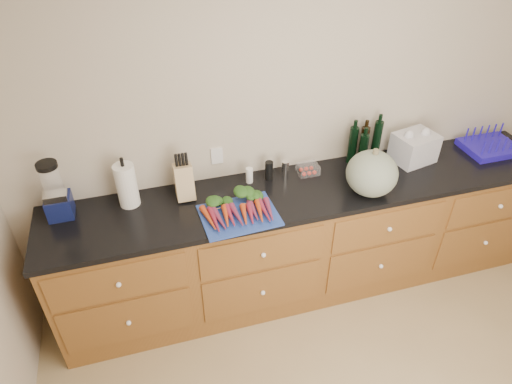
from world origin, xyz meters
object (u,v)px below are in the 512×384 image
object	(u,v)px
squash	(372,174)
tomato_box	(308,169)
paper_towel	(127,185)
cutting_board	(239,215)
carrots	(237,208)
knife_block	(184,182)
dish_rack	(490,145)
blender_appliance	(56,194)

from	to	relation	value
squash	tomato_box	xyz separation A→B (m)	(-0.31, 0.33, -0.12)
paper_towel	tomato_box	size ratio (longest dim) A/B	2.02
cutting_board	carrots	xyz separation A→B (m)	(0.00, 0.04, 0.03)
carrots	paper_towel	size ratio (longest dim) A/B	1.44
paper_towel	tomato_box	bearing A→B (deg)	0.46
paper_towel	knife_block	bearing A→B (deg)	-3.18
carrots	squash	world-z (taller)	squash
tomato_box	cutting_board	bearing A→B (deg)	-150.80
cutting_board	knife_block	xyz separation A→B (m)	(-0.29, 0.30, 0.11)
squash	knife_block	size ratio (longest dim) A/B	1.44
cutting_board	dish_rack	size ratio (longest dim) A/B	1.21
squash	blender_appliance	xyz separation A→B (m)	(-1.97, 0.32, 0.02)
blender_appliance	dish_rack	bearing A→B (deg)	-1.43
knife_block	dish_rack	size ratio (longest dim) A/B	0.60
tomato_box	dish_rack	size ratio (longest dim) A/B	0.37
blender_appliance	paper_towel	world-z (taller)	blender_appliance
paper_towel	dish_rack	bearing A→B (deg)	-1.70
paper_towel	carrots	bearing A→B (deg)	-23.22
tomato_box	dish_rack	distance (m)	1.46
cutting_board	tomato_box	xyz separation A→B (m)	(0.59, 0.33, 0.03)
squash	tomato_box	distance (m)	0.47
dish_rack	knife_block	bearing A→B (deg)	178.53
blender_appliance	tomato_box	distance (m)	1.67
squash	paper_towel	distance (m)	1.58
cutting_board	knife_block	distance (m)	0.43
dish_rack	carrots	bearing A→B (deg)	-174.45
cutting_board	paper_towel	world-z (taller)	paper_towel
paper_towel	knife_block	distance (m)	0.36
carrots	tomato_box	xyz separation A→B (m)	(0.59, 0.29, -0.00)
squash	dish_rack	xyz separation A→B (m)	(1.15, 0.24, -0.11)
cutting_board	squash	xyz separation A→B (m)	(0.90, 0.00, 0.15)
squash	carrots	bearing A→B (deg)	177.56
tomato_box	blender_appliance	bearing A→B (deg)	-179.58
paper_towel	squash	bearing A→B (deg)	-11.56
squash	dish_rack	world-z (taller)	squash
cutting_board	blender_appliance	distance (m)	1.13
knife_block	tomato_box	world-z (taller)	knife_block
carrots	dish_rack	size ratio (longest dim) A/B	1.08
carrots	blender_appliance	size ratio (longest dim) A/B	1.09
blender_appliance	carrots	bearing A→B (deg)	-14.50
blender_appliance	knife_block	size ratio (longest dim) A/B	1.66
carrots	paper_towel	xyz separation A→B (m)	(-0.65, 0.28, 0.11)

